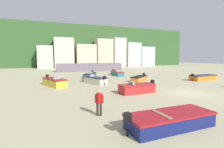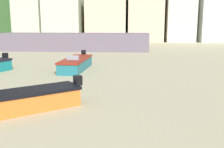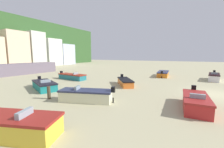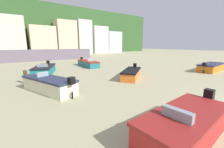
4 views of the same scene
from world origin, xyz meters
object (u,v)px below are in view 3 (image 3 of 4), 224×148
at_px(boat_yellow_3, 10,125).
at_px(boat_orange_4, 163,74).
at_px(boat_orange_6, 125,82).
at_px(boat_cream_5, 86,95).
at_px(boat_white_7, 214,77).
at_px(mooring_post_mid_beach, 49,93).
at_px(boat_red_2, 196,102).
at_px(boat_teal_1, 72,77).
at_px(boat_teal_0, 44,85).

height_order(boat_yellow_3, boat_orange_4, boat_yellow_3).
height_order(boat_yellow_3, boat_orange_6, boat_yellow_3).
xyz_separation_m(boat_cream_5, boat_white_7, (16.34, -9.80, 0.02)).
relative_size(boat_cream_5, boat_orange_6, 1.18).
xyz_separation_m(boat_orange_4, boat_orange_6, (-9.99, 2.57, -0.03)).
xyz_separation_m(boat_orange_6, mooring_post_mid_beach, (-7.87, 3.23, 0.12)).
relative_size(boat_red_2, mooring_post_mid_beach, 3.83).
bearing_deg(boat_orange_6, boat_teal_1, -36.87).
xyz_separation_m(boat_orange_6, boat_white_7, (9.49, -9.62, 0.09)).
bearing_deg(boat_orange_4, boat_teal_0, -125.05).
height_order(boat_teal_1, boat_orange_4, boat_orange_4).
bearing_deg(boat_yellow_3, boat_orange_6, 158.50).
height_order(boat_teal_1, boat_orange_6, boat_teal_1).
xyz_separation_m(boat_teal_0, boat_red_2, (1.55, -13.82, 0.04)).
relative_size(boat_red_2, boat_orange_4, 0.80).
bearing_deg(boat_yellow_3, boat_teal_0, -154.41).
xyz_separation_m(boat_teal_0, boat_white_7, (15.44, -16.28, 0.07)).
distance_m(boat_yellow_3, mooring_post_mid_beach, 5.37).
bearing_deg(boat_white_7, boat_cream_5, 65.08).
height_order(boat_teal_1, mooring_post_mid_beach, boat_teal_1).
height_order(boat_orange_6, mooring_post_mid_beach, boat_orange_6).
height_order(boat_teal_1, boat_cream_5, boat_cream_5).
height_order(boat_teal_1, boat_yellow_3, boat_yellow_3).
distance_m(boat_teal_0, boat_cream_5, 6.54).
bearing_deg(boat_teal_0, boat_teal_1, -139.81).
bearing_deg(boat_orange_4, mooring_post_mid_beach, -112.95).
bearing_deg(boat_white_7, boat_yellow_3, 72.11).
bearing_deg(boat_teal_1, boat_orange_4, 134.85).
height_order(boat_red_2, boat_yellow_3, boat_yellow_3).
distance_m(boat_teal_0, boat_yellow_3, 9.11).
relative_size(boat_orange_4, boat_white_7, 1.11).
relative_size(boat_teal_1, boat_yellow_3, 1.07).
bearing_deg(boat_teal_1, boat_orange_6, 93.43).
bearing_deg(boat_orange_6, boat_teal_0, 4.53).
bearing_deg(mooring_post_mid_beach, boat_yellow_3, -142.72).
relative_size(boat_teal_0, boat_teal_1, 0.91).
relative_size(boat_yellow_3, mooring_post_mid_beach, 4.46).
bearing_deg(boat_teal_1, boat_yellow_3, 38.75).
height_order(boat_red_2, boat_orange_6, boat_red_2).
height_order(boat_cream_5, boat_white_7, boat_white_7).
bearing_deg(boat_yellow_3, mooring_post_mid_beach, -164.34).
height_order(boat_teal_0, boat_teal_1, boat_teal_0).
height_order(boat_teal_0, boat_orange_4, boat_orange_4).
distance_m(boat_teal_0, boat_orange_6, 8.93).
xyz_separation_m(boat_red_2, boat_orange_6, (4.40, 7.16, -0.07)).
distance_m(boat_teal_1, boat_yellow_3, 14.89).
bearing_deg(boat_white_7, boat_teal_1, 33.60).
distance_m(boat_yellow_3, boat_white_7, 23.66).
xyz_separation_m(boat_orange_4, boat_white_7, (-0.50, -7.05, 0.07)).
bearing_deg(boat_teal_1, boat_red_2, 77.68).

